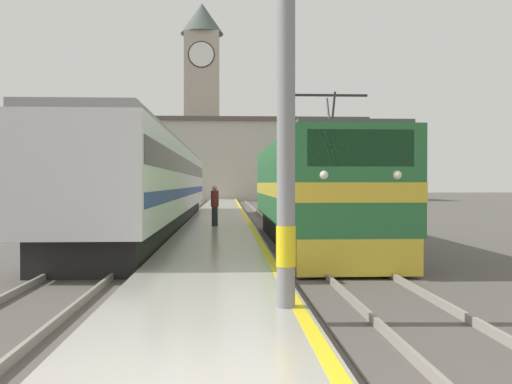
{
  "coord_description": "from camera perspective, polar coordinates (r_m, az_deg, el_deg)",
  "views": [
    {
      "loc": [
        0.34,
        -5.12,
        2.1
      ],
      "look_at": [
        1.52,
        18.56,
        1.76
      ],
      "focal_mm": 42.0,
      "sensor_mm": 36.0,
      "label": 1
    }
  ],
  "objects": [
    {
      "name": "person_on_platform",
      "position": [
        25.63,
        -3.95,
        -1.2
      ],
      "size": [
        0.34,
        0.34,
        1.74
      ],
      "color": "#23232D",
      "rests_on": "platform"
    },
    {
      "name": "clock_tower",
      "position": [
        85.76,
        -5.15,
        9.26
      ],
      "size": [
        6.01,
        6.01,
        27.46
      ],
      "color": "#ADA393",
      "rests_on": "ground"
    },
    {
      "name": "platform",
      "position": [
        30.19,
        -3.48,
        -2.9
      ],
      "size": [
        3.08,
        140.0,
        0.28
      ],
      "color": "#ADA89E",
      "rests_on": "ground"
    },
    {
      "name": "catenary_mast",
      "position": [
        9.03,
        3.31,
        13.67
      ],
      "size": [
        2.31,
        0.29,
        7.77
      ],
      "color": "gray",
      "rests_on": "platform"
    },
    {
      "name": "ground_plane",
      "position": [
        35.19,
        -3.4,
        -2.6
      ],
      "size": [
        200.0,
        200.0,
        0.0
      ],
      "primitive_type": "plane",
      "color": "#514C47"
    },
    {
      "name": "passenger_train",
      "position": [
        28.11,
        -9.36,
        0.78
      ],
      "size": [
        2.92,
        31.06,
        3.86
      ],
      "color": "black",
      "rests_on": "ground"
    },
    {
      "name": "locomotive_train",
      "position": [
        20.28,
        5.33,
        0.08
      ],
      "size": [
        2.92,
        14.91,
        4.57
      ],
      "color": "black",
      "rests_on": "ground"
    },
    {
      "name": "station_building",
      "position": [
        75.18,
        -0.41,
        3.04
      ],
      "size": [
        27.43,
        10.38,
        9.96
      ],
      "color": "#B7B2A3",
      "rests_on": "ground"
    },
    {
      "name": "rail_track_near",
      "position": [
        30.33,
        2.62,
        -3.09
      ],
      "size": [
        2.83,
        140.0,
        0.16
      ],
      "color": "#514C47",
      "rests_on": "ground"
    },
    {
      "name": "rail_track_far",
      "position": [
        30.36,
        -8.88,
        -3.1
      ],
      "size": [
        2.83,
        140.0,
        0.16
      ],
      "color": "#514C47",
      "rests_on": "ground"
    }
  ]
}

